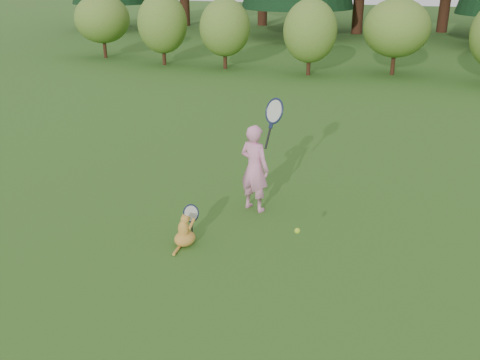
% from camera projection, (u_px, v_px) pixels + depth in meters
% --- Properties ---
extents(ground, '(100.00, 100.00, 0.00)m').
position_uv_depth(ground, '(206.00, 246.00, 7.31)').
color(ground, '#205217').
rests_on(ground, ground).
extents(shrub_row, '(28.00, 3.00, 2.80)m').
position_uv_depth(shrub_row, '(357.00, 34.00, 18.13)').
color(shrub_row, '#5B7123').
rests_on(shrub_row, ground).
extents(child, '(0.84, 0.60, 2.04)m').
position_uv_depth(child, '(255.00, 166.00, 8.15)').
color(child, pink).
rests_on(child, ground).
extents(cat, '(0.42, 0.66, 0.62)m').
position_uv_depth(cat, '(185.00, 229.00, 7.28)').
color(cat, '#B67423').
rests_on(cat, ground).
extents(tennis_ball, '(0.07, 0.07, 0.07)m').
position_uv_depth(tennis_ball, '(297.00, 231.00, 6.41)').
color(tennis_ball, '#9CD218').
rests_on(tennis_ball, ground).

